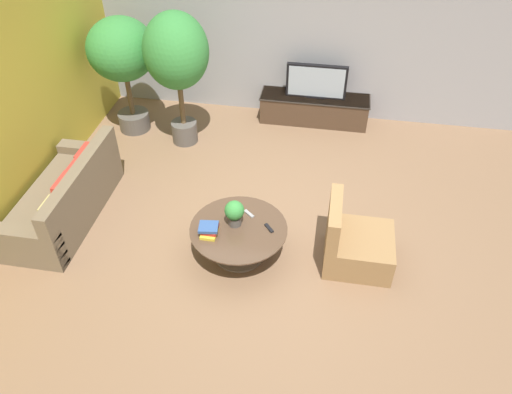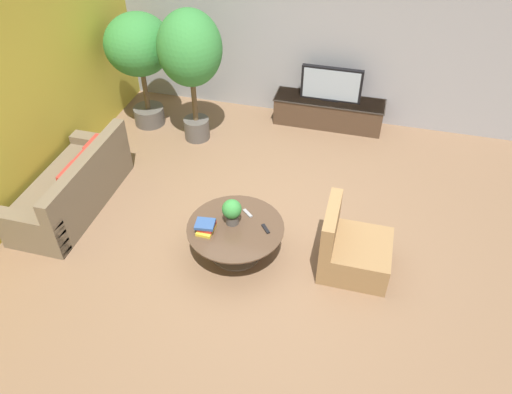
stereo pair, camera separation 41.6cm
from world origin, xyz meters
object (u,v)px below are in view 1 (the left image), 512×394
Objects in this scene: media_console at (314,108)px; couch_by_wall at (66,199)px; potted_plant_tabletop at (234,212)px; armchair_wicker at (354,244)px; television at (316,82)px; potted_palm_corner at (176,56)px; coffee_table at (239,236)px; potted_palm_tall at (122,55)px.

media_console is 4.23m from couch_by_wall.
couch_by_wall reaches higher than potted_plant_tabletop.
armchair_wicker reaches higher than media_console.
media_console is at bearing 134.36° from couch_by_wall.
couch_by_wall is at bearing 173.93° from potted_plant_tabletop.
television is 0.47× the size of potted_palm_corner.
media_console is 3.33m from coffee_table.
potted_plant_tabletop is at bearing 132.90° from coffee_table.
potted_palm_corner is (-1.35, 2.31, 1.15)m from coffee_table.
coffee_table is at bearing 95.33° from armchair_wicker.
television is at bearing 13.18° from armchair_wicker.
armchair_wicker is (1.38, 0.13, -0.04)m from coffee_table.
television is (-0.00, -0.00, 0.50)m from media_console.
couch_by_wall is 2.28× the size of armchair_wicker.
television is 1.14× the size of armchair_wicker.
potted_palm_tall is 0.89× the size of potted_palm_corner.
coffee_table is (-0.65, -3.26, -0.43)m from television.
media_console reaches higher than coffee_table.
television reaches higher than armchair_wicker.
potted_palm_corner is at bearing 119.88° from potted_plant_tabletop.
couch_by_wall is at bearing 172.61° from coffee_table.
armchair_wicker is 1.48m from potted_plant_tabletop.
couch_by_wall is 2.54m from potted_palm_corner.
television is 3.07m from potted_palm_tall.
armchair_wicker is (3.76, -0.18, -0.02)m from couch_by_wall.
armchair_wicker is at bearing 87.27° from couch_by_wall.
potted_plant_tabletop reaches higher than coffee_table.
coffee_table is at bearing 82.61° from couch_by_wall.
armchair_wicker is (0.73, -3.14, -0.47)m from television.
potted_palm_corner reaches higher than media_console.
potted_plant_tabletop is (2.23, -2.47, -0.69)m from potted_palm_tall.
couch_by_wall is 0.93× the size of potted_palm_corner.
couch_by_wall is at bearing -92.43° from potted_palm_tall.
potted_palm_tall reaches higher than armchair_wicker.
media_console is 1.56× the size of coffee_table.
potted_palm_tall is at bearing 177.57° from couch_by_wall.
potted_palm_corner is (-2.00, -0.95, 1.21)m from media_console.
armchair_wicker is 2.57× the size of potted_plant_tabletop.
coffee_table is at bearing -47.10° from potted_plant_tabletop.
potted_palm_corner is (-2.00, -0.95, 0.71)m from television.
media_console is 2.52m from potted_palm_corner.
potted_plant_tabletop is (1.29, -2.25, -0.83)m from potted_palm_corner.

